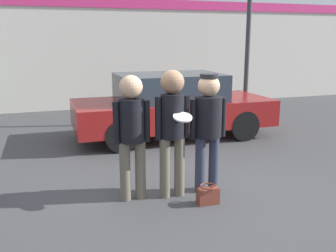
% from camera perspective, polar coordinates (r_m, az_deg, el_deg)
% --- Properties ---
extents(ground_plane, '(56.00, 56.00, 0.00)m').
position_cam_1_polar(ground_plane, '(5.80, 2.20, -9.42)').
color(ground_plane, '#3F3F42').
extents(storefront_building, '(24.00, 0.22, 3.46)m').
position_cam_1_polar(storefront_building, '(12.41, -9.83, 10.85)').
color(storefront_building, silver).
rests_on(storefront_building, ground).
extents(person_left, '(0.51, 0.34, 1.76)m').
position_cam_1_polar(person_left, '(5.12, -5.54, -0.11)').
color(person_left, '#665B4C').
rests_on(person_left, ground).
extents(person_middle_with_frisbee, '(0.50, 0.53, 1.82)m').
position_cam_1_polar(person_middle_with_frisbee, '(5.18, 0.67, 0.59)').
color(person_middle_with_frisbee, '#665B4C').
rests_on(person_middle_with_frisbee, ground).
extents(person_right, '(0.56, 0.39, 1.75)m').
position_cam_1_polar(person_right, '(5.43, 6.11, 0.75)').
color(person_right, '#2D3347').
rests_on(person_right, ground).
extents(parked_car_near, '(4.46, 1.85, 1.46)m').
position_cam_1_polar(parked_car_near, '(8.56, 0.62, 3.16)').
color(parked_car_near, maroon).
rests_on(parked_car_near, ground).
extents(handbag, '(0.30, 0.23, 0.27)m').
position_cam_1_polar(handbag, '(5.26, 6.11, -10.41)').
color(handbag, brown).
rests_on(handbag, ground).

